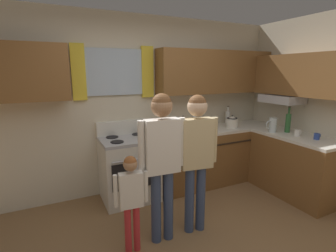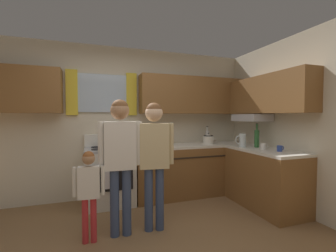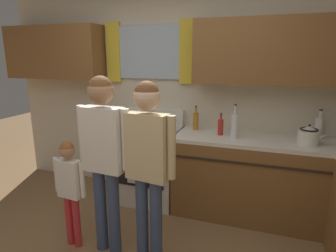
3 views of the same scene
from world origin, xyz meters
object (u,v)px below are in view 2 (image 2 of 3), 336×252
(adult_in_plaid, at_px, (154,150))
(bottle_tall_clear, at_px, (171,138))
(bottle_oil_amber, at_px, (142,139))
(bottle_wine_green, at_px, (257,138))
(stovetop_kettle, at_px, (208,139))
(mug_cobalt_blue, at_px, (280,148))
(bottle_milk_white, at_px, (207,136))
(small_child, at_px, (89,186))
(stove_oven, at_px, (110,175))
(mug_ceramic_white, at_px, (263,146))
(bottle_sauce_red, at_px, (161,140))
(adult_holding_child, at_px, (120,151))
(water_pitcher, at_px, (242,140))

(adult_in_plaid, bearing_deg, bottle_tall_clear, 59.34)
(bottle_oil_amber, height_order, bottle_wine_green, bottle_wine_green)
(bottle_wine_green, height_order, stovetop_kettle, bottle_wine_green)
(bottle_tall_clear, bearing_deg, mug_cobalt_blue, -40.97)
(bottle_milk_white, distance_m, small_child, 2.55)
(stove_oven, distance_m, bottle_oil_amber, 0.79)
(bottle_wine_green, bearing_deg, mug_ceramic_white, -106.36)
(bottle_sauce_red, distance_m, mug_cobalt_blue, 1.84)
(stove_oven, height_order, stovetop_kettle, stovetop_kettle)
(mug_cobalt_blue, bearing_deg, bottle_milk_white, 107.03)
(stovetop_kettle, height_order, adult_holding_child, adult_holding_child)
(stove_oven, distance_m, stovetop_kettle, 1.82)
(mug_ceramic_white, height_order, stovetop_kettle, stovetop_kettle)
(bottle_tall_clear, distance_m, water_pitcher, 1.17)
(bottle_oil_amber, xyz_separation_m, bottle_milk_white, (1.31, 0.05, 0.01))
(bottle_tall_clear, relative_size, stovetop_kettle, 1.34)
(stovetop_kettle, bearing_deg, mug_ceramic_white, -61.46)
(stovetop_kettle, xyz_separation_m, water_pitcher, (0.33, -0.53, 0.02))
(mug_cobalt_blue, bearing_deg, adult_in_plaid, 176.28)
(bottle_sauce_red, distance_m, adult_in_plaid, 1.14)
(stove_oven, bearing_deg, bottle_tall_clear, -4.29)
(bottle_tall_clear, relative_size, mug_cobalt_blue, 3.20)
(mug_cobalt_blue, distance_m, water_pitcher, 0.61)
(bottle_sauce_red, distance_m, stovetop_kettle, 0.87)
(bottle_sauce_red, relative_size, mug_ceramic_white, 1.95)
(bottle_oil_amber, xyz_separation_m, water_pitcher, (1.51, -0.75, 0.00))
(stovetop_kettle, height_order, adult_in_plaid, adult_in_plaid)
(bottle_oil_amber, distance_m, mug_cobalt_blue, 2.17)
(mug_cobalt_blue, bearing_deg, stovetop_kettle, 116.51)
(stove_oven, xyz_separation_m, small_child, (-0.31, -1.09, 0.17))
(stove_oven, distance_m, water_pitcher, 2.22)
(bottle_oil_amber, distance_m, mug_ceramic_white, 1.97)
(bottle_milk_white, distance_m, mug_ceramic_white, 1.18)
(bottle_milk_white, relative_size, stovetop_kettle, 1.14)
(mug_ceramic_white, height_order, water_pitcher, water_pitcher)
(bottle_sauce_red, height_order, adult_in_plaid, adult_in_plaid)
(bottle_wine_green, height_order, small_child, bottle_wine_green)
(bottle_tall_clear, xyz_separation_m, adult_holding_child, (-0.98, -0.97, -0.04))
(adult_holding_child, bearing_deg, water_pitcher, 12.37)
(water_pitcher, bearing_deg, bottle_oil_amber, 153.69)
(stove_oven, height_order, bottle_tall_clear, bottle_tall_clear)
(water_pitcher, bearing_deg, adult_holding_child, -167.63)
(stove_oven, height_order, bottle_wine_green, bottle_wine_green)
(stove_oven, bearing_deg, bottle_wine_green, -17.28)
(mug_cobalt_blue, relative_size, water_pitcher, 0.52)
(stove_oven, relative_size, bottle_tall_clear, 3.00)
(bottle_sauce_red, bearing_deg, bottle_tall_clear, -29.07)
(water_pitcher, distance_m, small_child, 2.45)
(adult_in_plaid, bearing_deg, bottle_oil_amber, 84.68)
(bottle_milk_white, height_order, bottle_sauce_red, bottle_milk_white)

